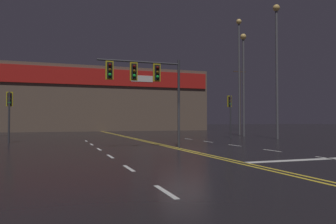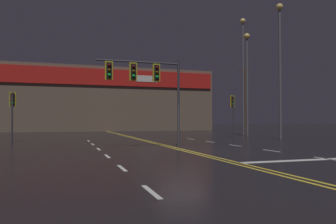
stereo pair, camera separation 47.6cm
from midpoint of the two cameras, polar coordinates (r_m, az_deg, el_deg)
name	(u,v)px [view 2 (the right image)]	position (r m, az deg, el deg)	size (l,w,h in m)	color
ground_plane	(182,150)	(16.85, 3.35, -6.61)	(200.00, 200.00, 0.00)	black
road_markings	(201,151)	(16.30, 6.59, -6.76)	(12.02, 60.00, 0.01)	gold
traffic_signal_median	(144,78)	(18.10, -3.51, 6.02)	(4.66, 0.36, 4.96)	#38383D
traffic_signal_corner_northwest	(12,105)	(24.70, -24.97, 1.05)	(0.42, 0.36, 3.46)	#38383D
traffic_signal_corner_northeast	(233,107)	(28.94, 11.70, 0.91)	(0.42, 0.36, 3.67)	#38383D
streetlight_near_left	(280,54)	(28.49, 19.37, 9.50)	(0.56, 0.56, 11.03)	#59595E
streetlight_near_right	(243,63)	(35.51, 13.32, 8.33)	(0.56, 0.56, 12.22)	#59595E
streetlight_far_right	(247,71)	(32.04, 14.02, 6.99)	(0.56, 0.56, 9.76)	#59595E
building_backdrop	(103,101)	(51.06, -10.97, 1.98)	(31.95, 10.23, 9.09)	brown
utility_pole_row	(94,91)	(45.13, -12.50, 3.57)	(45.86, 0.26, 11.13)	#4C3828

